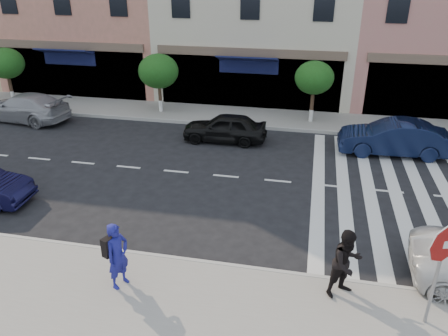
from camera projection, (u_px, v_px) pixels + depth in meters
ground at (199, 233)px, 13.25m from camera, size 120.00×120.00×0.00m
sidewalk_near at (157, 321)px, 9.90m from camera, size 60.00×4.50×0.15m
sidewalk_far at (253, 117)px, 22.96m from camera, size 60.00×3.00×0.15m
street_tree_wa at (6, 64)px, 24.43m from camera, size 2.00×2.00×3.05m
street_tree_wb at (158, 71)px, 22.76m from camera, size 2.10×2.10×3.06m
street_tree_c at (314, 78)px, 21.25m from camera, size 1.90×1.90×3.04m
stop_sign at (442, 254)px, 8.98m from camera, size 0.89×0.26×2.57m
photographer at (118, 256)px, 10.56m from camera, size 0.63×0.75×1.74m
walker at (347, 263)px, 10.27m from camera, size 1.09×1.05×1.76m
car_far_left at (24, 107)px, 22.44m from camera, size 5.10×2.64×1.42m
car_far_mid at (225, 128)px, 19.86m from camera, size 3.82×1.59×1.29m
car_far_right at (393, 138)px, 18.46m from camera, size 4.53×1.70×1.48m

